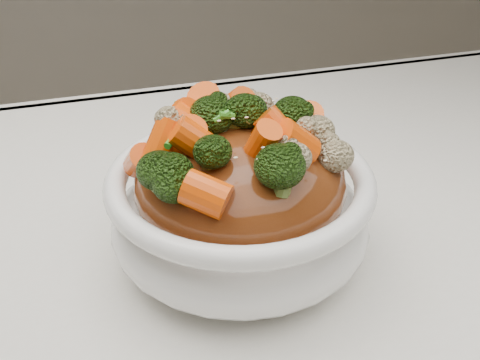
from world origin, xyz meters
name	(u,v)px	position (x,y,z in m)	size (l,w,h in m)	color
tablecloth	(245,301)	(0.00, 0.00, 0.73)	(1.20, 0.80, 0.04)	white
bowl	(240,213)	(0.01, 0.04, 0.79)	(0.20, 0.20, 0.08)	white
sauce_base	(240,183)	(0.01, 0.04, 0.82)	(0.16, 0.16, 0.09)	#622C10
carrots	(240,113)	(0.01, 0.04, 0.88)	(0.16, 0.16, 0.05)	#F15107
broccoli	(240,114)	(0.01, 0.04, 0.88)	(0.16, 0.16, 0.04)	black
cauliflower	(240,117)	(0.01, 0.04, 0.87)	(0.16, 0.16, 0.03)	tan
scallions	(240,112)	(0.01, 0.04, 0.88)	(0.12, 0.12, 0.02)	#358D20
sesame_seeds	(240,112)	(0.01, 0.04, 0.88)	(0.15, 0.15, 0.01)	beige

